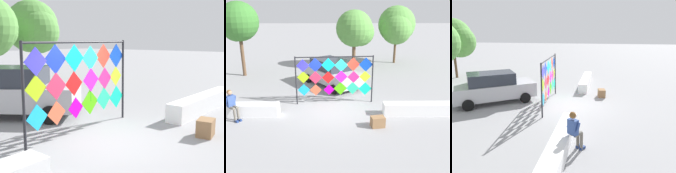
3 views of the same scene
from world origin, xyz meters
The scene contains 10 objects.
ground centered at (0.00, 0.00, 0.00)m, with size 120.00×120.00×0.00m, color gray.
plaza_ledge_left centered at (-4.88, -0.47, 0.31)m, with size 4.70×0.58×0.61m, color white.
plaza_ledge_right centered at (4.88, -0.47, 0.31)m, with size 4.70×0.58×0.61m, color white.
kite_display_rack centered at (0.20, 1.12, 1.59)m, with size 4.13×0.35×2.61m.
seated_vendor centered at (-4.54, -0.93, 0.85)m, with size 0.71×0.67×1.46m.
parked_car centered at (-0.04, 4.35, 0.87)m, with size 4.13×4.68×1.71m.
cardboard_box_large centered at (2.06, -1.71, 0.24)m, with size 0.59×0.41×0.48m, color olive.
tree_far_right centered at (1.99, 9.39, 3.11)m, with size 3.24×3.38×4.75m.
tree_palm_like centered at (5.58, 10.63, 3.37)m, with size 3.21×3.66×5.05m.
tree_broadleaf centered at (-6.71, 6.70, 3.84)m, with size 2.85×2.81×5.38m.
Camera 2 is at (0.19, -11.68, 5.18)m, focal length 40.31 mm.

